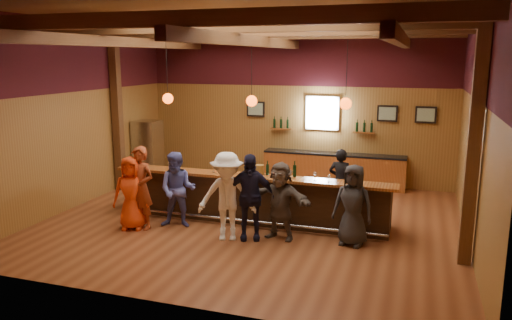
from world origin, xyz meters
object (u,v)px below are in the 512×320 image
Objects in this scene: customer_redvest at (141,188)px; customer_white at (227,196)px; customer_dark at (353,205)px; bartender at (340,181)px; stainless_fridge at (148,151)px; customer_orange at (132,193)px; customer_denim at (178,190)px; customer_brown at (280,201)px; ice_bucket at (259,170)px; bottle_a at (267,169)px; bar_counter at (255,197)px; back_bar_cabinet at (333,169)px; customer_navy at (249,197)px.

customer_white reaches higher than customer_redvest.
bartender is at bearing 115.61° from customer_dark.
customer_orange is (1.82, -3.84, -0.11)m from stainless_fridge.
customer_denim reaches higher than customer_brown.
customer_white reaches higher than ice_bucket.
customer_dark is at bearing 16.92° from customer_brown.
bartender is at bearing 19.94° from customer_denim.
customer_redvest reaches higher than bottle_a.
stainless_fridge reaches higher than ice_bucket.
customer_redvest is at bearing -164.19° from customer_dark.
customer_dark is 2.10m from bottle_a.
bottle_a is (0.36, -0.19, 0.71)m from bar_counter.
customer_redvest is 5.66× the size of bottle_a.
ice_bucket is at bearing 9.27° from customer_orange.
customer_white is 5.69× the size of bottle_a.
customer_brown is (0.86, -0.98, 0.27)m from bar_counter.
bar_counter is 3.92× the size of customer_dark.
customer_redvest is (-3.31, -4.87, 0.42)m from back_bar_cabinet.
bar_counter is 2.70m from customer_orange.
bottle_a reaches higher than bar_counter.
customer_dark is (2.02, 0.33, -0.08)m from customer_navy.
customer_redvest reaches higher than customer_dark.
bar_counter is 1.57× the size of back_bar_cabinet.
customer_white is at bearing -104.88° from back_bar_cabinet.
customer_brown is (2.29, -0.01, -0.03)m from customer_denim.
bartender reaches higher than back_bar_cabinet.
customer_dark is at bearing -9.21° from customer_orange.
bartender is at bearing 32.24° from bar_counter.
customer_dark reaches higher than bottle_a.
back_bar_cabinet is 4.57m from customer_brown.
bar_counter is at bearing 152.35° from bottle_a.
customer_redvest reaches higher than back_bar_cabinet.
bartender reaches higher than bottle_a.
customer_denim is at bearing 35.40° from customer_redvest.
bar_counter is 3.50× the size of customer_white.
customer_white is at bearing -112.34° from bottle_a.
bartender is (1.88, 2.47, -0.13)m from customer_white.
customer_white is 1.31m from bottle_a.
customer_navy is (1.70, -0.22, 0.06)m from customer_denim.
customer_white is 2.48m from customer_dark.
ice_bucket is at bearing 46.70° from bartender.
customer_redvest is (-2.12, -1.30, 0.37)m from bar_counter.
back_bar_cabinet is at bearing -70.68° from bartender.
customer_white is at bearing -146.48° from customer_brown.
customer_navy is (2.40, 0.11, -0.01)m from customer_redvest.
customer_white reaches higher than bottle_a.
customer_orange is 2.78m from ice_bucket.
stainless_fridge is at bearing 157.69° from customer_brown.
back_bar_cabinet is at bearing 77.58° from bottle_a.
customer_orange is at bearing -148.91° from bar_counter.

